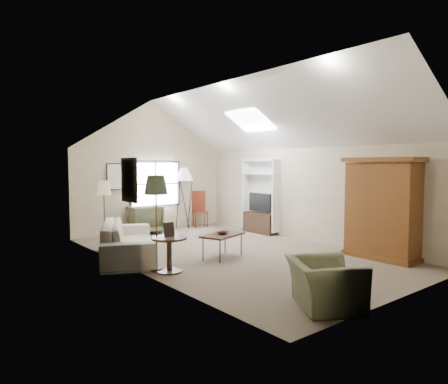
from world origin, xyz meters
TOP-DOWN VIEW (x-y plane):
  - room_shell at (0.00, 0.00)m, footprint 5.01×8.01m
  - window at (0.10, 3.96)m, footprint 1.72×0.08m
  - skylight at (1.30, 0.90)m, footprint 0.80×1.20m
  - wall_art at (-1.88, 1.94)m, footprint 1.97×3.71m
  - armoire at (2.18, -2.40)m, footprint 0.60×1.50m
  - tv_alcove at (2.34, 1.60)m, footprint 0.32×1.30m
  - media_console at (2.32, 1.60)m, footprint 0.34×1.18m
  - tv_panel at (2.32, 1.60)m, footprint 0.05×0.90m
  - sofa at (-2.14, 1.10)m, footprint 2.10×2.90m
  - armchair_near at (-1.24, -3.51)m, footprint 1.35×1.39m
  - armchair_far at (-0.43, 3.70)m, footprint 0.98×1.01m
  - coffee_table at (-0.52, -0.21)m, footprint 1.16×0.88m
  - bowl at (-0.52, -0.21)m, footprint 0.32×0.32m
  - side_table at (-2.04, -0.50)m, footprint 0.90×0.90m
  - side_chair at (1.61, 3.70)m, footprint 0.59×0.59m
  - tripod_lamp at (0.98, 3.70)m, footprint 0.66×0.66m
  - dark_lamp at (-2.20, -0.30)m, footprint 0.60×0.60m
  - tan_lamp at (-2.20, 2.30)m, footprint 0.45×0.45m

SIDE VIEW (x-z plane):
  - coffee_table at x=-0.52m, z-range 0.00..0.53m
  - media_console at x=2.32m, z-range 0.00..0.60m
  - side_table at x=-2.04m, z-range 0.00..0.68m
  - armchair_near at x=-1.24m, z-range 0.00..0.69m
  - sofa at x=-2.14m, z-range 0.00..0.79m
  - armchair_far at x=-0.43m, z-range 0.00..0.85m
  - bowl at x=-0.52m, z-range 0.53..0.59m
  - side_chair at x=1.61m, z-range 0.00..1.17m
  - tan_lamp at x=-2.20m, z-range 0.00..1.69m
  - tv_panel at x=2.32m, z-range 0.65..1.20m
  - dark_lamp at x=-2.20m, z-range 0.00..1.89m
  - tripod_lamp at x=0.98m, z-range 0.00..1.98m
  - armoire at x=2.18m, z-range 0.00..2.20m
  - tv_alcove at x=2.34m, z-range 0.10..2.20m
  - window at x=0.10m, z-range 0.74..2.16m
  - wall_art at x=-1.88m, z-range 1.29..2.17m
  - room_shell at x=0.00m, z-range 1.21..5.21m
  - skylight at x=1.30m, z-range 2.96..3.48m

